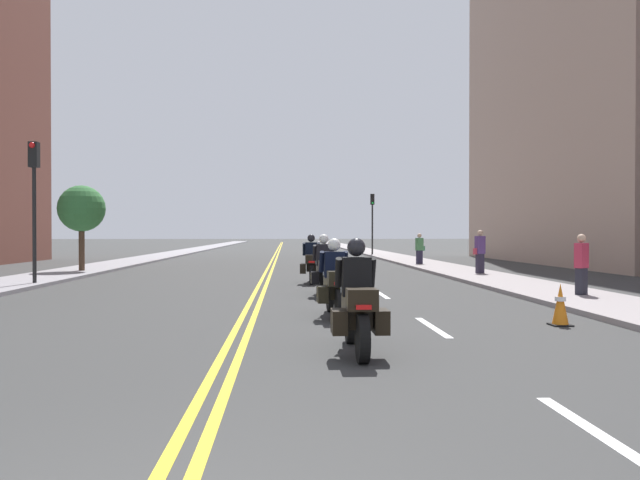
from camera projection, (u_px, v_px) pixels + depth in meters
name	position (u px, v px, depth m)	size (l,w,h in m)	color
ground_plane	(277.00, 254.00, 50.89)	(264.00, 264.00, 0.00)	#343434
sidewalk_left	(177.00, 253.00, 50.45)	(2.67, 144.00, 0.12)	gray
sidewalk_right	(375.00, 253.00, 51.34)	(2.67, 144.00, 0.12)	gray
centreline_yellow_inner	(275.00, 254.00, 50.89)	(0.12, 132.00, 0.01)	yellow
centreline_yellow_outer	(278.00, 254.00, 50.90)	(0.12, 132.00, 0.01)	yellow
lane_dashes_white	(337.00, 266.00, 32.11)	(0.14, 56.40, 0.01)	silver
building_right_1	(601.00, 15.00, 35.22)	(8.63, 21.95, 28.10)	tan
motorcycle_0	(357.00, 308.00, 8.66)	(0.76, 2.11, 1.62)	black
motorcycle_1	(335.00, 285.00, 12.42)	(0.78, 2.14, 1.59)	black
motorcycle_2	(324.00, 271.00, 16.75)	(0.77, 2.25, 1.66)	black
motorcycle_3	(311.00, 263.00, 20.85)	(0.77, 2.13, 1.65)	black
traffic_cone_0	(560.00, 305.00, 11.33)	(0.36, 0.36, 0.77)	black
traffic_light_near	(34.00, 186.00, 19.58)	(0.28, 0.38, 4.56)	black
traffic_light_far	(372.00, 213.00, 46.15)	(0.28, 0.38, 4.60)	black
pedestrian_0	(581.00, 266.00, 15.82)	(0.42, 0.39, 1.67)	#25252E
pedestrian_1	(480.00, 252.00, 24.25)	(0.51, 0.33, 1.81)	#292436
pedestrian_2	(420.00, 249.00, 31.74)	(0.51, 0.32, 1.67)	#262339
street_tree_0	(82.00, 209.00, 26.06)	(1.94, 1.94, 3.70)	#4A3424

